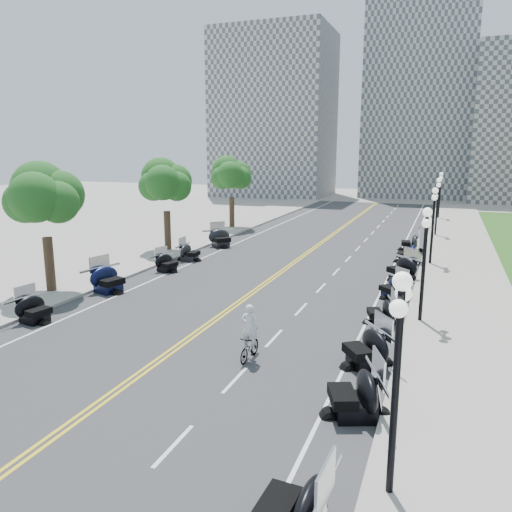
% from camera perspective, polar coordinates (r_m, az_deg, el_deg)
% --- Properties ---
extents(ground, '(160.00, 160.00, 0.00)m').
position_cam_1_polar(ground, '(21.61, -6.07, -8.24)').
color(ground, gray).
extents(road, '(16.00, 90.00, 0.01)m').
position_cam_1_polar(road, '(30.45, 2.46, -2.14)').
color(road, '#333335').
rests_on(road, ground).
extents(centerline_yellow_a, '(0.12, 90.00, 0.00)m').
position_cam_1_polar(centerline_yellow_a, '(30.49, 2.24, -2.11)').
color(centerline_yellow_a, yellow).
rests_on(centerline_yellow_a, road).
extents(centerline_yellow_b, '(0.12, 90.00, 0.00)m').
position_cam_1_polar(centerline_yellow_b, '(30.41, 2.67, -2.15)').
color(centerline_yellow_b, yellow).
rests_on(centerline_yellow_b, road).
extents(edge_line_north, '(0.12, 90.00, 0.00)m').
position_cam_1_polar(edge_line_north, '(29.14, 14.50, -3.16)').
color(edge_line_north, white).
rests_on(edge_line_north, road).
extents(edge_line_south, '(0.12, 90.00, 0.00)m').
position_cam_1_polar(edge_line_south, '(32.97, -8.15, -1.14)').
color(edge_line_south, white).
rests_on(edge_line_south, road).
extents(lane_dash_4, '(0.12, 2.00, 0.00)m').
position_cam_1_polar(lane_dash_4, '(13.90, -9.39, -20.57)').
color(lane_dash_4, white).
rests_on(lane_dash_4, road).
extents(lane_dash_5, '(0.12, 2.00, 0.00)m').
position_cam_1_polar(lane_dash_5, '(17.01, -2.42, -13.96)').
color(lane_dash_5, white).
rests_on(lane_dash_5, road).
extents(lane_dash_6, '(0.12, 2.00, 0.00)m').
position_cam_1_polar(lane_dash_6, '(20.43, 2.07, -9.36)').
color(lane_dash_6, white).
rests_on(lane_dash_6, road).
extents(lane_dash_7, '(0.12, 2.00, 0.00)m').
position_cam_1_polar(lane_dash_7, '(24.04, 5.17, -6.07)').
color(lane_dash_7, white).
rests_on(lane_dash_7, road).
extents(lane_dash_8, '(0.12, 2.00, 0.00)m').
position_cam_1_polar(lane_dash_8, '(27.75, 7.43, -3.64)').
color(lane_dash_8, white).
rests_on(lane_dash_8, road).
extents(lane_dash_9, '(0.12, 2.00, 0.00)m').
position_cam_1_polar(lane_dash_9, '(31.53, 9.14, -1.78)').
color(lane_dash_9, white).
rests_on(lane_dash_9, road).
extents(lane_dash_10, '(0.12, 2.00, 0.00)m').
position_cam_1_polar(lane_dash_10, '(35.36, 10.48, -0.32)').
color(lane_dash_10, white).
rests_on(lane_dash_10, road).
extents(lane_dash_11, '(0.12, 2.00, 0.00)m').
position_cam_1_polar(lane_dash_11, '(39.22, 11.56, 0.85)').
color(lane_dash_11, white).
rests_on(lane_dash_11, road).
extents(lane_dash_12, '(0.12, 2.00, 0.00)m').
position_cam_1_polar(lane_dash_12, '(43.11, 12.44, 1.81)').
color(lane_dash_12, white).
rests_on(lane_dash_12, road).
extents(lane_dash_13, '(0.12, 2.00, 0.00)m').
position_cam_1_polar(lane_dash_13, '(47.02, 13.18, 2.62)').
color(lane_dash_13, white).
rests_on(lane_dash_13, road).
extents(lane_dash_14, '(0.12, 2.00, 0.00)m').
position_cam_1_polar(lane_dash_14, '(50.94, 13.81, 3.29)').
color(lane_dash_14, white).
rests_on(lane_dash_14, road).
extents(lane_dash_15, '(0.12, 2.00, 0.00)m').
position_cam_1_polar(lane_dash_15, '(54.87, 14.34, 3.87)').
color(lane_dash_15, white).
rests_on(lane_dash_15, road).
extents(lane_dash_16, '(0.12, 2.00, 0.00)m').
position_cam_1_polar(lane_dash_16, '(58.81, 14.81, 4.38)').
color(lane_dash_16, white).
rests_on(lane_dash_16, road).
extents(lane_dash_17, '(0.12, 2.00, 0.00)m').
position_cam_1_polar(lane_dash_17, '(62.76, 15.22, 4.82)').
color(lane_dash_17, white).
rests_on(lane_dash_17, road).
extents(lane_dash_18, '(0.12, 2.00, 0.00)m').
position_cam_1_polar(lane_dash_18, '(66.72, 15.58, 5.20)').
color(lane_dash_18, white).
rests_on(lane_dash_18, road).
extents(lane_dash_19, '(0.12, 2.00, 0.00)m').
position_cam_1_polar(lane_dash_19, '(70.68, 15.89, 5.55)').
color(lane_dash_19, white).
rests_on(lane_dash_19, road).
extents(sidewalk_north, '(5.00, 90.00, 0.15)m').
position_cam_1_polar(sidewalk_north, '(29.00, 22.58, -3.66)').
color(sidewalk_north, '#9E9991').
rests_on(sidewalk_north, ground).
extents(sidewalk_south, '(5.00, 90.00, 0.15)m').
position_cam_1_polar(sidewalk_south, '(35.10, -14.03, -0.47)').
color(sidewalk_south, '#9E9991').
rests_on(sidewalk_south, ground).
extents(distant_block_a, '(18.00, 14.00, 26.00)m').
position_cam_1_polar(distant_block_a, '(84.73, 2.13, 15.80)').
color(distant_block_a, gray).
rests_on(distant_block_a, ground).
extents(distant_block_b, '(16.00, 12.00, 30.00)m').
position_cam_1_polar(distant_block_b, '(86.51, 18.06, 16.49)').
color(distant_block_b, gray).
rests_on(distant_block_b, ground).
extents(street_lamp_1, '(0.50, 1.20, 4.90)m').
position_cam_1_polar(street_lamp_1, '(11.16, 15.67, -14.29)').
color(street_lamp_1, black).
rests_on(street_lamp_1, sidewalk_north).
extents(street_lamp_2, '(0.50, 1.20, 4.90)m').
position_cam_1_polar(street_lamp_2, '(22.56, 18.61, -1.05)').
color(street_lamp_2, black).
rests_on(street_lamp_2, sidewalk_north).
extents(street_lamp_3, '(0.50, 1.20, 4.90)m').
position_cam_1_polar(street_lamp_3, '(34.37, 19.54, 3.22)').
color(street_lamp_3, black).
rests_on(street_lamp_3, sidewalk_north).
extents(street_lamp_4, '(0.50, 1.20, 4.90)m').
position_cam_1_polar(street_lamp_4, '(46.28, 19.99, 5.30)').
color(street_lamp_4, black).
rests_on(street_lamp_4, sidewalk_north).
extents(street_lamp_5, '(0.50, 1.20, 4.90)m').
position_cam_1_polar(street_lamp_5, '(58.23, 20.26, 6.53)').
color(street_lamp_5, black).
rests_on(street_lamp_5, sidewalk_north).
extents(tree_2, '(4.80, 4.80, 9.20)m').
position_cam_1_polar(tree_2, '(27.94, -23.06, 5.52)').
color(tree_2, '#235619').
rests_on(tree_2, sidewalk_south).
extents(tree_3, '(4.80, 4.80, 9.20)m').
position_cam_1_polar(tree_3, '(37.48, -10.26, 7.71)').
color(tree_3, '#235619').
rests_on(tree_3, sidewalk_south).
extents(tree_4, '(4.80, 4.80, 9.20)m').
position_cam_1_polar(tree_4, '(48.14, -2.81, 8.81)').
color(tree_4, '#235619').
rests_on(tree_4, sidewalk_south).
extents(motorcycle_n_3, '(2.25, 2.25, 1.49)m').
position_cam_1_polar(motorcycle_n_3, '(10.80, 4.35, -26.50)').
color(motorcycle_n_3, black).
rests_on(motorcycle_n_3, road).
extents(motorcycle_n_4, '(2.87, 2.87, 1.54)m').
position_cam_1_polar(motorcycle_n_4, '(14.88, 11.25, -14.94)').
color(motorcycle_n_4, black).
rests_on(motorcycle_n_4, road).
extents(motorcycle_n_5, '(3.00, 3.00, 1.50)m').
position_cam_1_polar(motorcycle_n_5, '(18.08, 12.54, -10.06)').
color(motorcycle_n_5, black).
rests_on(motorcycle_n_5, road).
extents(motorcycle_n_6, '(2.22, 2.22, 1.23)m').
position_cam_1_polar(motorcycle_n_6, '(22.51, 14.13, -6.04)').
color(motorcycle_n_6, black).
rests_on(motorcycle_n_6, road).
extents(motorcycle_n_7, '(2.52, 2.52, 1.25)m').
position_cam_1_polar(motorcycle_n_7, '(26.53, 15.44, -3.34)').
color(motorcycle_n_7, black).
rests_on(motorcycle_n_7, road).
extents(motorcycle_n_8, '(3.03, 3.03, 1.50)m').
position_cam_1_polar(motorcycle_n_8, '(30.25, 16.36, -1.27)').
color(motorcycle_n_8, black).
rests_on(motorcycle_n_8, road).
extents(motorcycle_n_9, '(2.17, 2.17, 1.46)m').
position_cam_1_polar(motorcycle_n_9, '(34.82, 16.96, 0.36)').
color(motorcycle_n_9, black).
rests_on(motorcycle_n_9, road).
extents(motorcycle_n_10, '(2.21, 2.21, 1.42)m').
position_cam_1_polar(motorcycle_n_10, '(39.24, 17.24, 1.59)').
color(motorcycle_n_10, black).
rests_on(motorcycle_n_10, road).
extents(motorcycle_s_5, '(2.15, 2.15, 1.31)m').
position_cam_1_polar(motorcycle_s_5, '(24.10, -24.03, -5.45)').
color(motorcycle_s_5, black).
rests_on(motorcycle_s_5, road).
extents(motorcycle_s_6, '(2.72, 2.72, 1.55)m').
position_cam_1_polar(motorcycle_s_6, '(27.71, -16.57, -2.43)').
color(motorcycle_s_6, black).
rests_on(motorcycle_s_6, road).
extents(motorcycle_s_7, '(2.21, 2.21, 1.24)m').
position_cam_1_polar(motorcycle_s_7, '(31.55, -10.16, -0.67)').
color(motorcycle_s_7, black).
rests_on(motorcycle_s_7, road).
extents(motorcycle_s_8, '(1.95, 1.95, 1.31)m').
position_cam_1_polar(motorcycle_s_8, '(34.38, -7.61, 0.52)').
color(motorcycle_s_8, black).
rests_on(motorcycle_s_8, road).
extents(motorcycle_s_9, '(3.14, 3.14, 1.56)m').
position_cam_1_polar(motorcycle_s_9, '(39.04, -4.07, 2.16)').
color(motorcycle_s_9, black).
rests_on(motorcycle_s_9, road).
extents(bicycle, '(0.51, 1.60, 0.95)m').
position_cam_1_polar(bicycle, '(18.31, -0.73, -10.41)').
color(bicycle, '#A51414').
rests_on(bicycle, road).
extents(cyclist_rider, '(0.64, 0.42, 1.76)m').
position_cam_1_polar(cyclist_rider, '(17.84, -0.75, -6.39)').
color(cyclist_rider, silver).
rests_on(cyclist_rider, bicycle).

